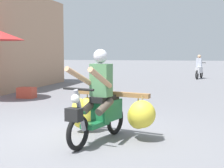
{
  "coord_description": "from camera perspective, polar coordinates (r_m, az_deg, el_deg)",
  "views": [
    {
      "loc": [
        2.06,
        -5.65,
        1.52
      ],
      "look_at": [
        0.52,
        0.74,
        0.9
      ],
      "focal_mm": 53.46,
      "sensor_mm": 36.0,
      "label": 1
    }
  ],
  "objects": [
    {
      "name": "motorbike_main_loaded",
      "position": [
        5.89,
        -0.78,
        -4.22
      ],
      "size": [
        1.68,
        1.72,
        1.58
      ],
      "color": "black",
      "rests_on": "ground"
    },
    {
      "name": "produce_crate",
      "position": [
        11.54,
        -14.39,
        -1.45
      ],
      "size": [
        0.56,
        0.4,
        0.36
      ],
      "primitive_type": "cube",
      "color": "#CC4C38",
      "rests_on": "ground"
    },
    {
      "name": "motorbike_distant_ahead_left",
      "position": [
        20.08,
        14.67,
        2.49
      ],
      "size": [
        0.62,
        1.59,
        1.4
      ],
      "color": "black",
      "rests_on": "ground"
    },
    {
      "name": "ground_plane",
      "position": [
        6.2,
        -6.32,
        -8.83
      ],
      "size": [
        120.0,
        120.0,
        0.0
      ],
      "primitive_type": "plane",
      "color": "slate"
    }
  ]
}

